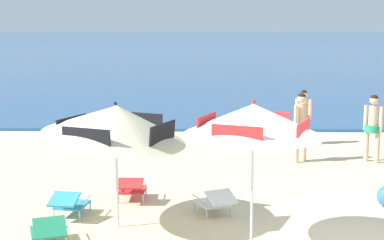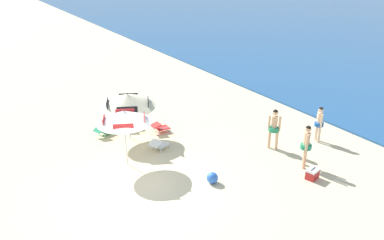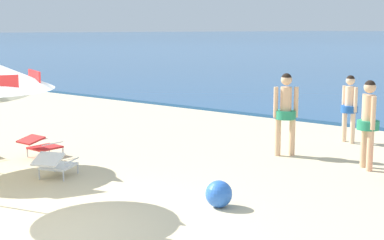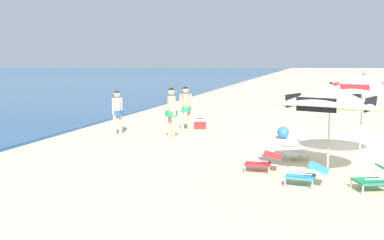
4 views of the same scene
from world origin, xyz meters
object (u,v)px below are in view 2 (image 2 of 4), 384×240
at_px(person_standing_near_shore, 274,126).
at_px(beach_ball, 212,178).
at_px(beach_umbrella_striped_main, 128,100).
at_px(person_wading_in, 319,122).
at_px(lounge_chair_under_umbrella, 104,130).
at_px(beach_umbrella_striped_second, 124,117).
at_px(person_standing_beside, 306,143).
at_px(lounge_chair_beside_umbrella, 132,124).
at_px(lounge_chair_facing_sea, 159,144).
at_px(lounge_chair_spare_folded, 160,127).
at_px(cooler_box, 312,174).

relative_size(person_standing_near_shore, beach_ball, 4.26).
xyz_separation_m(beach_umbrella_striped_main, person_wading_in, (4.46, 7.22, -0.91)).
bearing_deg(person_wading_in, beach_umbrella_striped_main, -121.69).
height_order(lounge_chair_under_umbrella, person_standing_near_shore, person_standing_near_shore).
xyz_separation_m(beach_umbrella_striped_main, beach_umbrella_striped_second, (2.23, -0.98, 0.20)).
bearing_deg(person_standing_near_shore, person_standing_beside, -0.43).
xyz_separation_m(person_standing_beside, person_wading_in, (-1.39, 2.25, -0.07)).
height_order(beach_umbrella_striped_main, person_standing_beside, beach_umbrella_striped_main).
relative_size(beach_umbrella_striped_second, person_standing_near_shore, 1.66).
relative_size(beach_umbrella_striped_main, person_standing_near_shore, 1.80).
bearing_deg(person_standing_beside, beach_ball, -101.89).
xyz_separation_m(person_wading_in, beach_ball, (0.60, -6.02, -0.74)).
relative_size(lounge_chair_beside_umbrella, person_standing_near_shore, 0.52).
bearing_deg(lounge_chair_beside_umbrella, lounge_chair_facing_sea, 3.56).
xyz_separation_m(person_standing_near_shore, person_standing_beside, (1.84, -0.01, -0.02)).
relative_size(lounge_chair_under_umbrella, lounge_chair_beside_umbrella, 1.08).
distance_m(beach_umbrella_striped_main, lounge_chair_spare_folded, 2.17).
distance_m(lounge_chair_under_umbrella, person_wading_in, 9.80).
height_order(person_standing_near_shore, person_wading_in, person_standing_near_shore).
distance_m(person_wading_in, cooler_box, 3.51).
bearing_deg(lounge_chair_beside_umbrella, beach_umbrella_striped_second, -24.62).
bearing_deg(person_standing_beside, cooler_box, -25.99).
bearing_deg(lounge_chair_under_umbrella, beach_ball, 19.47).
xyz_separation_m(beach_umbrella_striped_main, cooler_box, (6.66, 4.58, -1.66)).
bearing_deg(lounge_chair_beside_umbrella, cooler_box, 28.34).
xyz_separation_m(lounge_chair_under_umbrella, lounge_chair_spare_folded, (1.01, 2.41, 0.01)).
bearing_deg(person_standing_near_shore, person_wading_in, 78.55).
distance_m(lounge_chair_beside_umbrella, cooler_box, 8.65).
height_order(beach_umbrella_striped_main, lounge_chair_spare_folded, beach_umbrella_striped_main).
relative_size(beach_umbrella_striped_main, lounge_chair_under_umbrella, 3.18).
relative_size(beach_umbrella_striped_second, beach_ball, 7.09).
bearing_deg(person_standing_near_shore, beach_umbrella_striped_second, -106.54).
bearing_deg(person_standing_beside, lounge_chair_beside_umbrella, -146.53).
bearing_deg(beach_ball, lounge_chair_beside_umbrella, -173.08).
xyz_separation_m(lounge_chair_beside_umbrella, cooler_box, (7.61, 4.10, -0.07)).
bearing_deg(person_wading_in, lounge_chair_beside_umbrella, -128.75).
xyz_separation_m(lounge_chair_under_umbrella, lounge_chair_facing_sea, (2.67, 1.56, 0.00)).
relative_size(lounge_chair_spare_folded, cooler_box, 1.50).
height_order(lounge_chair_spare_folded, person_standing_near_shore, person_standing_near_shore).
distance_m(beach_umbrella_striped_main, beach_ball, 5.45).
bearing_deg(beach_umbrella_striped_second, person_wading_in, 74.82).
distance_m(lounge_chair_spare_folded, cooler_box, 7.29).
xyz_separation_m(beach_umbrella_striped_second, cooler_box, (4.42, 5.56, -1.85)).
xyz_separation_m(beach_umbrella_striped_second, person_standing_beside, (3.62, 5.96, -1.04)).
height_order(beach_umbrella_striped_second, person_standing_near_shore, beach_umbrella_striped_second).
height_order(beach_umbrella_striped_second, cooler_box, beach_umbrella_striped_second).
bearing_deg(lounge_chair_facing_sea, beach_umbrella_striped_main, -159.31).
xyz_separation_m(beach_umbrella_striped_second, lounge_chair_under_umbrella, (-3.19, 0.06, -1.79)).
height_order(beach_umbrella_striped_second, beach_ball, beach_umbrella_striped_second).
bearing_deg(lounge_chair_spare_folded, lounge_chair_under_umbrella, -112.84).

